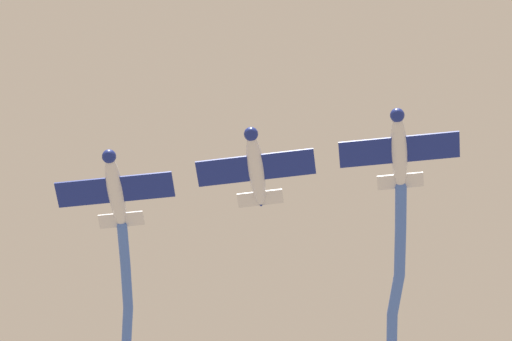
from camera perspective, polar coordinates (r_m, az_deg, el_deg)
The scene contains 3 objects.
airplane_lead at distance 69.07m, azimuth -7.33°, elevation -0.97°, with size 7.46×5.58×1.87m.
airplane_left_wing at distance 68.14m, azimuth -0.01°, elevation 0.17°, with size 7.49×5.60×1.87m.
airplane_right_wing at distance 67.83m, azimuth 7.44°, elevation 1.11°, with size 7.46×5.57×1.87m.
Camera 1 is at (0.40, -35.38, 7.81)m, focal length 76.96 mm.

